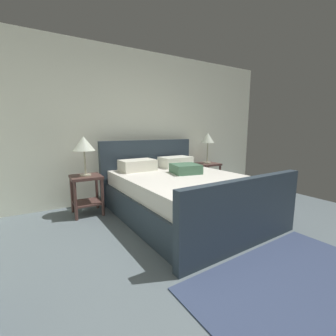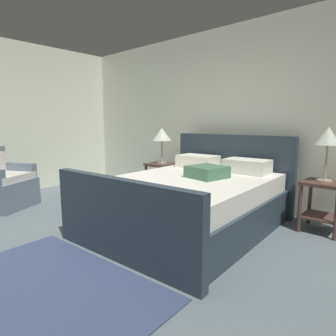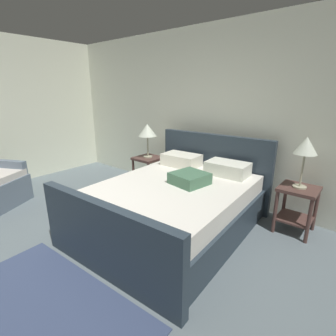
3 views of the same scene
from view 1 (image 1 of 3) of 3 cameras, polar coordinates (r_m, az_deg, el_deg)
name	(u,v)px [view 1 (image 1 of 3)]	position (r m, az deg, el deg)	size (l,w,h in m)	color
ground_plane	(243,282)	(2.24, 18.42, -25.82)	(6.19, 5.54, 0.02)	slate
wall_back	(126,126)	(4.26, -10.58, 10.38)	(6.31, 0.12, 2.70)	silver
bed	(182,193)	(3.38, 3.56, -6.47)	(1.93, 2.38, 1.10)	#2C3944
nightstand_right	(207,172)	(4.79, 9.83, -1.09)	(0.44, 0.44, 0.60)	brown
table_lamp_right	(208,139)	(4.72, 10.07, 7.30)	(0.26, 0.26, 0.63)	#B7B293
nightstand_left	(87,188)	(3.64, -19.99, -4.89)	(0.44, 0.44, 0.60)	brown
table_lamp_left	(84,144)	(3.54, -20.60, 5.62)	(0.32, 0.32, 0.59)	#B7B293
area_rug	(309,289)	(2.35, 32.16, -24.63)	(1.90, 1.25, 0.01)	#394667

